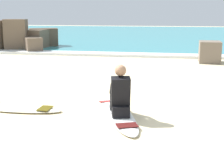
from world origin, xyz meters
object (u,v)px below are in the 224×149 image
(surfboard_main, at_px, (117,113))
(surfer_seated, at_px, (120,95))
(surfboard_spare_near, at_px, (17,108))
(shoreline_rock, at_px, (210,52))

(surfboard_main, height_order, surfer_seated, surfer_seated)
(surfer_seated, distance_m, surfboard_spare_near, 2.18)
(surfboard_spare_near, bearing_deg, surfer_seated, -3.36)
(surfboard_spare_near, height_order, shoreline_rock, shoreline_rock)
(surfboard_main, relative_size, shoreline_rock, 2.70)
(surfboard_main, distance_m, surfer_seated, 0.45)
(surfboard_main, xyz_separation_m, shoreline_rock, (2.51, 7.12, 0.38))
(surfer_seated, bearing_deg, surfboard_main, 115.21)
(surfer_seated, bearing_deg, surfboard_spare_near, 176.64)
(surfboard_main, distance_m, surfboard_spare_near, 2.05)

